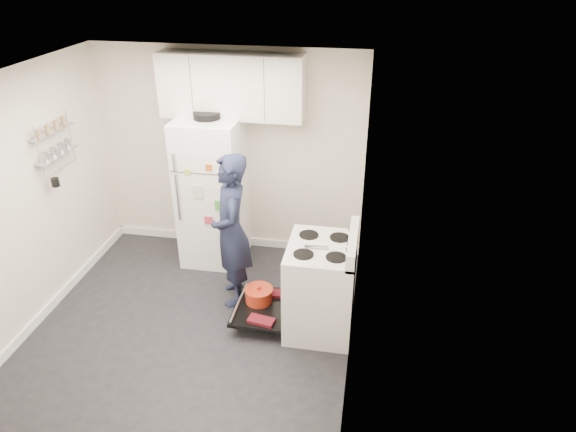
% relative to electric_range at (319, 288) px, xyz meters
% --- Properties ---
extents(room, '(3.21, 3.21, 2.51)m').
position_rel_electric_range_xyz_m(room, '(-1.29, -0.12, 0.74)').
color(room, black).
rests_on(room, ground).
extents(electric_range, '(0.66, 0.76, 1.10)m').
position_rel_electric_range_xyz_m(electric_range, '(0.00, 0.00, 0.00)').
color(electric_range, silver).
rests_on(electric_range, ground).
extents(open_oven_door, '(0.55, 0.70, 0.23)m').
position_rel_electric_range_xyz_m(open_oven_door, '(-0.61, 0.03, -0.28)').
color(open_oven_door, black).
rests_on(open_oven_door, ground).
extents(refrigerator, '(0.72, 0.74, 1.85)m').
position_rel_electric_range_xyz_m(refrigerator, '(-1.41, 1.10, 0.43)').
color(refrigerator, white).
rests_on(refrigerator, ground).
extents(upper_cabinets, '(1.60, 0.33, 0.70)m').
position_rel_electric_range_xyz_m(upper_cabinets, '(-1.16, 1.28, 1.63)').
color(upper_cabinets, silver).
rests_on(upper_cabinets, room).
extents(wall_shelf_rack, '(0.14, 0.60, 0.61)m').
position_rel_electric_range_xyz_m(wall_shelf_rack, '(-2.78, 0.34, 1.21)').
color(wall_shelf_rack, '#B2B2B7').
rests_on(wall_shelf_rack, room).
extents(person, '(0.58, 0.71, 1.68)m').
position_rel_electric_range_xyz_m(person, '(-0.96, 0.31, 0.37)').
color(person, '#171D34').
rests_on(person, ground).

